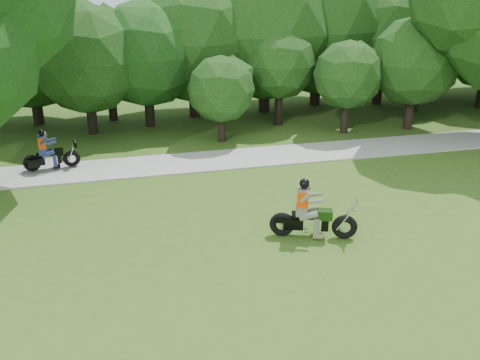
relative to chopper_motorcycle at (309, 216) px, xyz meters
name	(u,v)px	position (x,y,z in m)	size (l,w,h in m)	color
ground	(346,258)	(0.53, -1.34, -0.64)	(100.00, 100.00, 0.00)	#375A19
walkway	(261,157)	(0.53, 6.66, -0.61)	(60.00, 2.20, 0.06)	gray
tree_line	(258,39)	(2.19, 13.34, 3.03)	(39.50, 11.51, 7.62)	black
chopper_motorcycle	(309,216)	(0.00, 0.00, 0.00)	(2.38, 1.18, 1.74)	black
touring_motorcycle	(48,155)	(-7.45, 7.10, -0.02)	(2.02, 0.73, 1.54)	black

